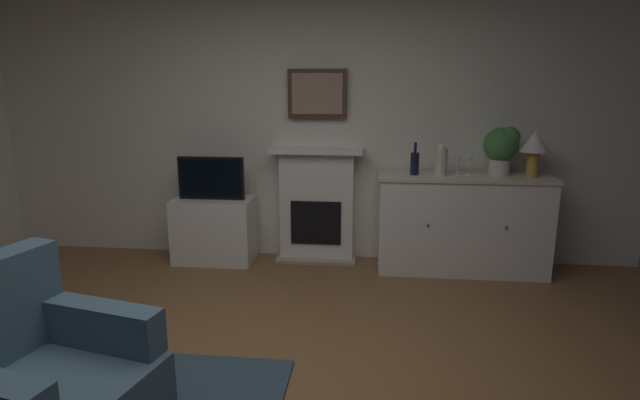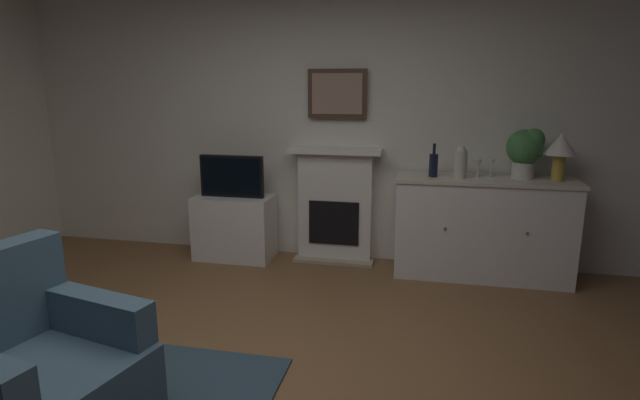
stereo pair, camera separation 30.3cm
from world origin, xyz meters
The scene contains 13 objects.
wall_rear centered at (0.00, 2.50, 1.49)m, with size 6.26×0.06×2.97m, color silver.
fireplace_unit centered at (0.09, 2.38, 0.55)m, with size 0.87×0.30×1.10m.
framed_picture centered at (0.09, 2.42, 1.59)m, with size 0.55×0.04×0.45m.
sideboard_cabinet centered at (1.44, 2.20, 0.45)m, with size 1.52×0.49×0.89m.
table_lamp centered at (2.00, 2.20, 1.17)m, with size 0.26×0.26×0.40m.
wine_bottle centered at (0.99, 2.18, 1.00)m, with size 0.08×0.08×0.29m.
wine_glass_left centered at (1.36, 2.20, 1.01)m, with size 0.07×0.07×0.16m.
wine_glass_center centered at (1.47, 2.22, 1.01)m, with size 0.07×0.07×0.16m.
vase_decorative centered at (1.22, 2.15, 1.03)m, with size 0.11×0.11×0.28m.
tv_cabinet centered at (-0.88, 2.21, 0.31)m, with size 0.75×0.42×0.62m.
tv_set centered at (-0.88, 2.19, 0.82)m, with size 0.62×0.07×0.40m.
potted_plant_small centered at (1.75, 2.24, 1.15)m, with size 0.30×0.30×0.43m.
armchair centered at (-0.84, -0.46, 0.38)m, with size 0.96×0.92×0.92m.
Camera 2 is at (0.94, -2.26, 1.68)m, focal length 28.29 mm.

